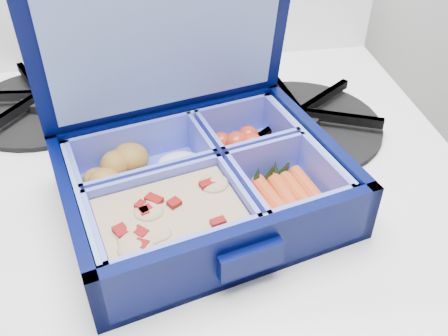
{
  "coord_description": "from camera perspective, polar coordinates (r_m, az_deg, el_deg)",
  "views": [
    {
      "loc": [
        -0.2,
        1.25,
        1.26
      ],
      "look_at": [
        -0.15,
        1.61,
        0.96
      ],
      "focal_mm": 40.0,
      "sensor_mm": 36.0,
      "label": 1
    }
  ],
  "objects": [
    {
      "name": "bento_box",
      "position": [
        0.47,
        -2.43,
        -1.87
      ],
      "size": [
        0.29,
        0.25,
        0.06
      ],
      "primitive_type": null,
      "rotation": [
        0.0,
        0.0,
        0.25
      ],
      "color": "#010738",
      "rests_on": "stove"
    },
    {
      "name": "burner_grate",
      "position": [
        0.6,
        8.58,
        5.82
      ],
      "size": [
        0.26,
        0.26,
        0.03
      ],
      "primitive_type": "cylinder",
      "rotation": [
        0.0,
        0.0,
        -0.4
      ],
      "color": "black",
      "rests_on": "stove"
    },
    {
      "name": "burner_grate_rear",
      "position": [
        0.67,
        -20.07,
        7.18
      ],
      "size": [
        0.2,
        0.2,
        0.02
      ],
      "primitive_type": "cylinder",
      "rotation": [
        0.0,
        0.0,
        -0.11
      ],
      "color": "black",
      "rests_on": "stove"
    },
    {
      "name": "fork",
      "position": [
        0.6,
        -0.83,
        4.86
      ],
      "size": [
        0.07,
        0.19,
        0.01
      ],
      "primitive_type": null,
      "rotation": [
        0.0,
        0.0,
        -0.23
      ],
      "color": "silver",
      "rests_on": "stove"
    }
  ]
}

